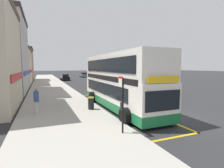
# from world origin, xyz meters

# --- Properties ---
(ground_plane) EXTENTS (260.00, 260.00, 0.00)m
(ground_plane) POSITION_xyz_m (0.00, 32.00, 0.00)
(ground_plane) COLOR #28282B
(pavement_near) EXTENTS (6.00, 76.00, 0.14)m
(pavement_near) POSITION_xyz_m (-7.00, 32.00, 0.07)
(pavement_near) COLOR #A39E93
(pavement_near) RESTS_ON ground
(double_decker_bus) EXTENTS (3.26, 11.44, 4.40)m
(double_decker_bus) POSITION_xyz_m (-2.46, 4.05, 2.07)
(double_decker_bus) COLOR white
(double_decker_bus) RESTS_ON ground
(bus_bay_markings) EXTENTS (3.06, 14.16, 0.01)m
(bus_bay_markings) POSITION_xyz_m (-2.47, 4.32, 0.01)
(bus_bay_markings) COLOR gold
(bus_bay_markings) RESTS_ON ground
(bus_stop_sign) EXTENTS (0.09, 0.51, 2.77)m
(bus_stop_sign) POSITION_xyz_m (-4.75, -1.46, 1.76)
(bus_stop_sign) COLOR black
(bus_stop_sign) RESTS_ON pavement_near
(terrace_end) EXTENTS (9.24, 10.75, 7.92)m
(terrace_end) POSITION_xyz_m (-14.73, 29.18, 3.52)
(terrace_end) COLOR beige
(terrace_end) RESTS_ON ground
(terrace_mid) EXTENTS (11.08, 8.99, 8.14)m
(terrace_mid) POSITION_xyz_m (-15.63, 39.78, 4.08)
(terrace_mid) COLOR #9E7056
(terrace_mid) RESTS_ON ground
(parked_car_grey_behind) EXTENTS (2.09, 4.20, 1.62)m
(parked_car_grey_behind) POSITION_xyz_m (4.60, 47.72, 0.80)
(parked_car_grey_behind) COLOR slate
(parked_car_grey_behind) RESTS_ON ground
(parked_car_black_distant) EXTENTS (2.09, 4.20, 1.62)m
(parked_car_black_distant) POSITION_xyz_m (-2.80, 36.17, 0.80)
(parked_car_black_distant) COLOR black
(parked_car_black_distant) RESTS_ON ground
(parked_car_silver_ahead) EXTENTS (2.09, 4.20, 1.62)m
(parked_car_silver_ahead) POSITION_xyz_m (2.53, 23.16, 0.80)
(parked_car_silver_ahead) COLOR #B2B5BA
(parked_car_silver_ahead) RESTS_ON ground
(pedestrian_waiting_near_sign) EXTENTS (0.34, 0.34, 1.78)m
(pedestrian_waiting_near_sign) POSITION_xyz_m (-8.74, 3.87, 1.11)
(pedestrian_waiting_near_sign) COLOR #B7B2AD
(pedestrian_waiting_near_sign) RESTS_ON pavement_near
(litter_bin) EXTENTS (0.48, 0.48, 0.95)m
(litter_bin) POSITION_xyz_m (-4.90, 3.77, 0.62)
(litter_bin) COLOR black
(litter_bin) RESTS_ON pavement_near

